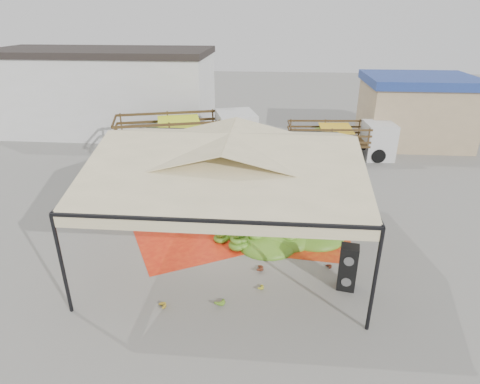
# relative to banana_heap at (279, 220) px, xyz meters

# --- Properties ---
(ground) EXTENTS (90.00, 90.00, 0.00)m
(ground) POSITION_rel_banana_heap_xyz_m (-1.69, -0.74, -0.56)
(ground) COLOR slate
(ground) RESTS_ON ground
(canopy_tent) EXTENTS (8.10, 8.10, 4.00)m
(canopy_tent) POSITION_rel_banana_heap_xyz_m (-1.69, -0.74, 2.74)
(canopy_tent) COLOR black
(canopy_tent) RESTS_ON ground
(building_white) EXTENTS (14.30, 6.30, 5.40)m
(building_white) POSITION_rel_banana_heap_xyz_m (-11.69, 13.26, 2.16)
(building_white) COLOR silver
(building_white) RESTS_ON ground
(building_tan) EXTENTS (6.30, 5.30, 4.10)m
(building_tan) POSITION_rel_banana_heap_xyz_m (8.31, 12.26, 1.52)
(building_tan) COLOR tan
(building_tan) RESTS_ON ground
(tarp_left) EXTENTS (5.93, 5.85, 0.01)m
(tarp_left) POSITION_rel_banana_heap_xyz_m (-3.02, -0.13, -0.55)
(tarp_left) COLOR #EA3F16
(tarp_left) RESTS_ON ground
(tarp_right) EXTENTS (4.18, 4.36, 0.01)m
(tarp_right) POSITION_rel_banana_heap_xyz_m (0.77, 0.34, -0.55)
(tarp_right) COLOR #CD5813
(tarp_right) RESTS_ON ground
(banana_heap) EXTENTS (5.32, 4.42, 1.11)m
(banana_heap) POSITION_rel_banana_heap_xyz_m (0.00, 0.00, 0.00)
(banana_heap) COLOR #3D811A
(banana_heap) RESTS_ON ground
(hand_yellow_a) EXTENTS (0.45, 0.41, 0.17)m
(hand_yellow_a) POSITION_rel_banana_heap_xyz_m (-0.57, -3.31, -0.47)
(hand_yellow_a) COLOR gold
(hand_yellow_a) RESTS_ON ground
(hand_yellow_b) EXTENTS (0.59, 0.57, 0.21)m
(hand_yellow_b) POSITION_rel_banana_heap_xyz_m (-3.28, -4.44, -0.45)
(hand_yellow_b) COLOR #B58E24
(hand_yellow_b) RESTS_ON ground
(hand_red_a) EXTENTS (0.53, 0.44, 0.23)m
(hand_red_a) POSITION_rel_banana_heap_xyz_m (-0.67, -2.39, -0.44)
(hand_red_a) COLOR #5C2815
(hand_red_a) RESTS_ON ground
(hand_red_b) EXTENTS (0.45, 0.40, 0.17)m
(hand_red_b) POSITION_rel_banana_heap_xyz_m (1.57, -2.10, -0.47)
(hand_red_b) COLOR #521F12
(hand_red_b) RESTS_ON ground
(hand_green) EXTENTS (0.63, 0.61, 0.22)m
(hand_green) POSITION_rel_banana_heap_xyz_m (-1.69, -4.07, -0.44)
(hand_green) COLOR #397418
(hand_green) RESTS_ON ground
(hanging_bunches) EXTENTS (4.74, 0.24, 0.20)m
(hanging_bunches) POSITION_rel_banana_heap_xyz_m (-1.51, -0.02, 2.06)
(hanging_bunches) COLOR #3A831B
(hanging_bunches) RESTS_ON ground
(speaker_stack) EXTENTS (0.59, 0.54, 1.43)m
(speaker_stack) POSITION_rel_banana_heap_xyz_m (2.01, -3.05, 0.16)
(speaker_stack) COLOR black
(speaker_stack) RESTS_ON ground
(banana_leaves) EXTENTS (0.96, 1.36, 3.70)m
(banana_leaves) POSITION_rel_banana_heap_xyz_m (-3.53, 0.46, -0.56)
(banana_leaves) COLOR #25721E
(banana_leaves) RESTS_ON ground
(vendor) EXTENTS (0.82, 0.65, 1.97)m
(vendor) POSITION_rel_banana_heap_xyz_m (-1.42, 4.50, 0.43)
(vendor) COLOR gray
(vendor) RESTS_ON ground
(truck_left) EXTENTS (7.84, 4.51, 2.55)m
(truck_left) POSITION_rel_banana_heap_xyz_m (-4.71, 7.82, 1.02)
(truck_left) COLOR #4B3819
(truck_left) RESTS_ON ground
(truck_right) EXTENTS (5.88, 2.37, 1.97)m
(truck_right) POSITION_rel_banana_heap_xyz_m (3.67, 8.97, 0.66)
(truck_right) COLOR #533D1B
(truck_right) RESTS_ON ground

